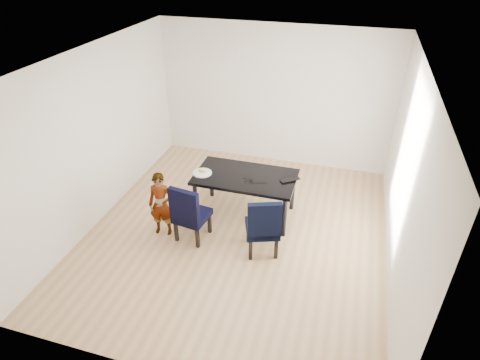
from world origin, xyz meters
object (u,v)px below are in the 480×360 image
(laptop, at_px, (289,178))
(child, at_px, (161,205))
(chair_left, at_px, (192,211))
(chair_right, at_px, (262,224))
(plate, at_px, (202,173))
(dining_table, at_px, (245,195))

(laptop, bearing_deg, child, -6.61)
(chair_left, relative_size, child, 0.92)
(chair_right, xyz_separation_m, plate, (-1.15, 0.66, 0.27))
(dining_table, height_order, chair_right, chair_right)
(plate, bearing_deg, chair_left, -83.89)
(dining_table, distance_m, laptop, 0.79)
(chair_left, xyz_separation_m, laptop, (1.29, 0.88, 0.28))
(dining_table, relative_size, chair_left, 1.66)
(chair_left, height_order, laptop, chair_left)
(child, height_order, plate, child)
(chair_right, distance_m, plate, 1.36)
(dining_table, height_order, laptop, laptop)
(chair_right, bearing_deg, plate, 130.12)
(dining_table, bearing_deg, chair_right, -58.70)
(plate, distance_m, laptop, 1.38)
(dining_table, bearing_deg, chair_left, -128.01)
(dining_table, distance_m, chair_left, 1.00)
(laptop, bearing_deg, dining_table, -25.36)
(child, bearing_deg, chair_left, -4.48)
(chair_right, relative_size, laptop, 3.07)
(chair_left, height_order, plate, chair_left)
(dining_table, xyz_separation_m, child, (-1.09, -0.81, 0.15))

